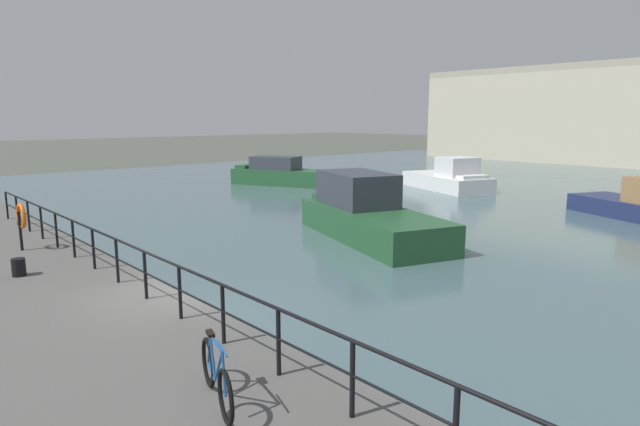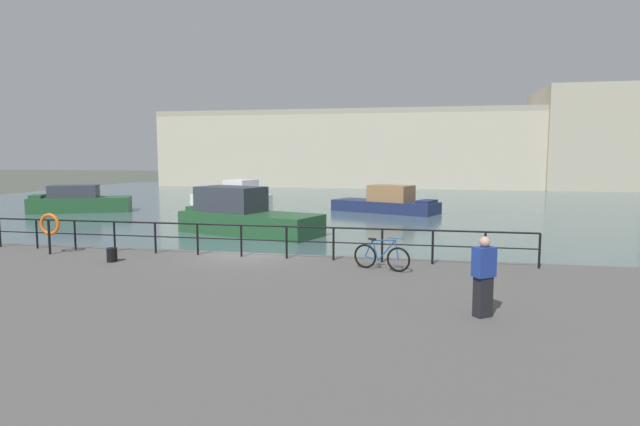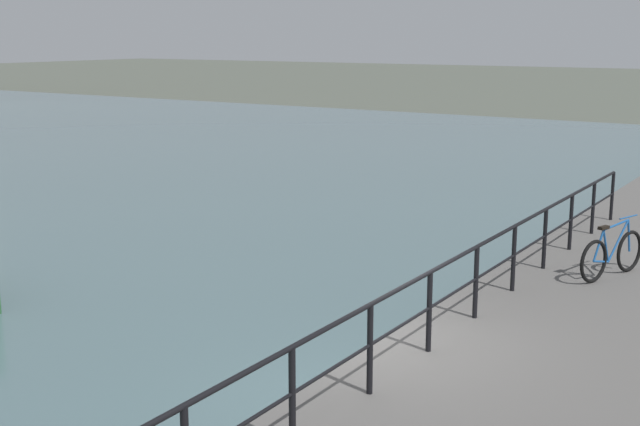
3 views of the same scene
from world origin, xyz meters
name	(u,v)px [view 3 (image 3 of 3)]	position (x,y,z in m)	size (l,w,h in m)	color
ground_plane	(375,409)	(0.00, 0.00, 0.00)	(240.00, 240.00, 0.00)	#4C5147
quay_railing	(370,332)	(-1.54, -0.75, 1.71)	(21.75, 0.07, 1.08)	black
parked_bicycle	(612,254)	(4.72, -1.87, 1.37)	(1.70, 0.62, 0.98)	black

